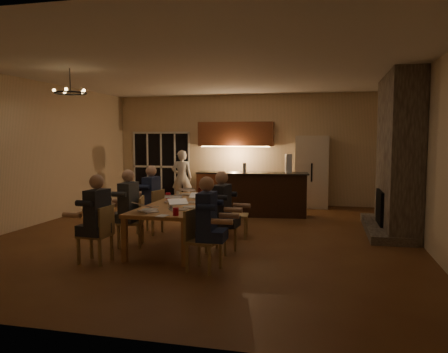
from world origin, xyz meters
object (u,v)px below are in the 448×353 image
mug_back (178,194)px  person_right_near (207,224)px  can_cola (200,190)px  plate_far (213,198)px  person_left_mid (129,208)px  laptop_d (197,197)px  standing_person (182,178)px  plate_left (150,210)px  redcup_mid (168,196)px  person_left_far (152,200)px  mug_front (172,203)px  chair_left_near (95,234)px  can_silver (170,205)px  person_left_near (98,220)px  plate_near (190,207)px  bar_island (266,194)px  chair_right_near (204,240)px  bar_blender (289,163)px  laptop_e (189,189)px  chair_right_mid (221,226)px  laptop_c (173,196)px  chair_left_mid (131,222)px  chair_right_far (237,215)px  refrigerator (312,172)px  laptop_f (213,190)px  dining_table (184,222)px  bar_bottle (245,168)px  person_right_mid (222,212)px  laptop_a (148,205)px  redcup_near (176,212)px  mug_mid (195,196)px  chair_left_far (150,211)px

mug_back → person_right_near: bearing=-61.8°
can_cola → plate_far: bearing=-56.5°
person_left_mid → laptop_d: person_left_mid is taller
standing_person → plate_left: (1.25, -5.27, -0.04)m
standing_person → redcup_mid: standing_person is taller
person_left_far → mug_front: (0.82, -1.04, 0.11)m
can_cola → chair_left_near: bearing=-105.1°
can_silver → person_left_near: bearing=-135.4°
plate_near → plate_left: (-0.56, -0.42, 0.00)m
bar_island → person_left_far: size_ratio=1.50×
person_left_far → chair_right_near: bearing=41.8°
person_left_mid → mug_front: 0.78m
laptop_d → plate_near: size_ratio=1.27×
plate_left → bar_blender: (1.89, 4.18, 0.55)m
person_right_near → can_cola: size_ratio=11.50×
laptop_e → chair_right_mid: bearing=119.8°
bar_blender → chair_right_near: bearing=-116.5°
laptop_c → can_silver: (0.22, -0.75, -0.05)m
person_left_far → laptop_c: 0.96m
chair_left_mid → chair_right_far: (1.69, 1.14, 0.00)m
person_right_near → person_left_near: bearing=90.8°
chair_left_near → redcup_mid: chair_left_near is taller
refrigerator → laptop_e: (-2.41, -3.73, -0.14)m
person_left_far → mug_front: bearing=41.6°
person_left_far → laptop_f: 1.27m
chair_right_far → plate_left: 1.99m
laptop_c → plate_left: (-0.06, -0.94, -0.10)m
laptop_c → laptop_e: 1.10m
dining_table → can_silver: can_silver is taller
redcup_mid → plate_far: size_ratio=0.48×
chair_left_mid → bar_bottle: bar_bottle is taller
chair_left_mid → person_right_mid: 1.70m
standing_person → laptop_a: 5.57m
plate_left → redcup_near: bearing=-32.3°
chair_left_mid → person_left_near: (-0.00, -1.13, 0.24)m
dining_table → mug_mid: bearing=84.6°
chair_right_mid → mug_mid: bearing=51.4°
plate_left → chair_left_far: bearing=113.1°
dining_table → person_right_mid: 1.04m
chair_left_near → laptop_a: bearing=123.5°
dining_table → refrigerator: bearing=65.9°
bar_blender → plate_near: bearing=-126.6°
laptop_d → chair_left_far: bearing=150.6°
chair_right_near → chair_right_mid: 1.04m
can_cola → bar_blender: (1.75, 1.79, 0.50)m
standing_person → redcup_near: bearing=92.4°
standing_person → laptop_f: standing_person is taller
redcup_mid → person_right_mid: bearing=-34.8°
dining_table → chair_left_mid: size_ratio=3.35×
laptop_e → can_silver: 1.87m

